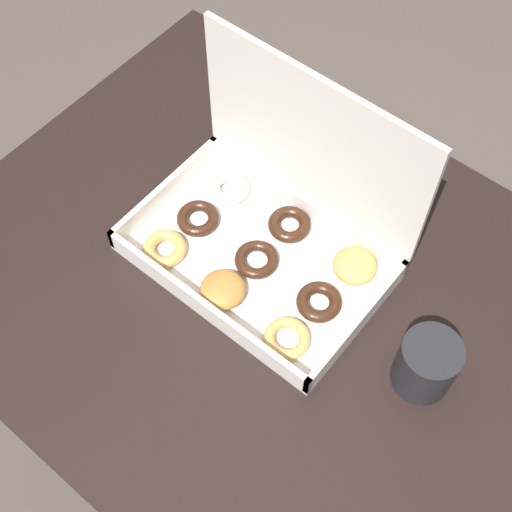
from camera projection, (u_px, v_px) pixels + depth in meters
ground_plane at (269, 453)px, 1.62m from camera, size 8.00×8.00×0.00m
dining_table at (276, 336)px, 1.08m from camera, size 0.94×0.71×0.76m
donut_box at (274, 225)px, 0.96m from camera, size 0.35×0.23×0.26m
coffee_mug at (427, 364)px, 0.86m from camera, size 0.07×0.07×0.09m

